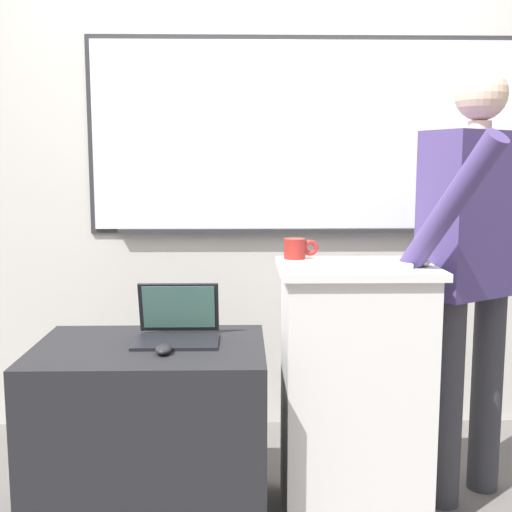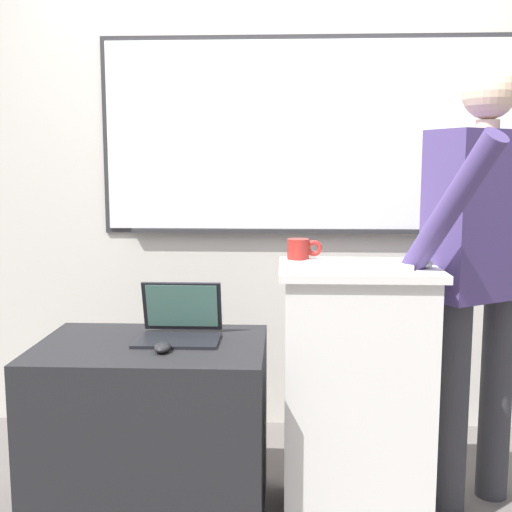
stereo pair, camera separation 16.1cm
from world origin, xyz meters
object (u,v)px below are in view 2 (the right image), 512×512
object	(u,v)px
computer_mouse_by_laptop	(163,347)
computer_mouse_by_keyboard	(424,263)
wireless_keyboard	(358,265)
lectern_podium	(355,393)
coffee_mug	(300,249)
side_desk	(153,431)
laptop	(180,322)
person_presenter	(482,256)

from	to	relation	value
computer_mouse_by_laptop	computer_mouse_by_keyboard	xyz separation A→B (m)	(0.97, 0.11, 0.31)
wireless_keyboard	computer_mouse_by_laptop	distance (m)	0.79
lectern_podium	coffee_mug	xyz separation A→B (m)	(-0.22, 0.16, 0.55)
lectern_podium	coffee_mug	distance (m)	0.61
side_desk	wireless_keyboard	world-z (taller)	wireless_keyboard
lectern_podium	laptop	size ratio (longest dim) A/B	3.10
laptop	coffee_mug	world-z (taller)	coffee_mug
side_desk	computer_mouse_by_laptop	world-z (taller)	computer_mouse_by_laptop
side_desk	laptop	size ratio (longest dim) A/B	2.69
laptop	wireless_keyboard	world-z (taller)	wireless_keyboard
coffee_mug	wireless_keyboard	bearing A→B (deg)	-45.95
side_desk	computer_mouse_by_laptop	bearing A→B (deg)	-58.77
laptop	computer_mouse_by_laptop	distance (m)	0.21
computer_mouse_by_keyboard	coffee_mug	world-z (taller)	coffee_mug
person_presenter	computer_mouse_by_keyboard	distance (m)	0.30
computer_mouse_by_keyboard	side_desk	bearing A→B (deg)	179.71
coffee_mug	computer_mouse_by_laptop	bearing A→B (deg)	-148.81
laptop	computer_mouse_by_keyboard	xyz separation A→B (m)	(0.94, -0.10, 0.26)
lectern_podium	laptop	bearing A→B (deg)	175.19
laptop	coffee_mug	xyz separation A→B (m)	(0.48, 0.10, 0.28)
coffee_mug	lectern_podium	bearing A→B (deg)	-36.51
person_presenter	computer_mouse_by_keyboard	xyz separation A→B (m)	(-0.26, -0.16, -0.01)
laptop	lectern_podium	bearing A→B (deg)	-4.81
lectern_podium	laptop	distance (m)	0.75
person_presenter	coffee_mug	world-z (taller)	person_presenter
person_presenter	computer_mouse_by_keyboard	world-z (taller)	person_presenter
wireless_keyboard	computer_mouse_by_keyboard	world-z (taller)	computer_mouse_by_keyboard
side_desk	coffee_mug	world-z (taller)	coffee_mug
laptop	side_desk	bearing A→B (deg)	-137.32
side_desk	laptop	xyz separation A→B (m)	(0.10, 0.09, 0.42)
side_desk	wireless_keyboard	bearing A→B (deg)	-1.80
person_presenter	laptop	distance (m)	1.23
computer_mouse_by_keyboard	wireless_keyboard	bearing A→B (deg)	-175.44
computer_mouse_by_laptop	coffee_mug	size ratio (longest dim) A/B	0.70
person_presenter	wireless_keyboard	size ratio (longest dim) A/B	4.62
wireless_keyboard	computer_mouse_by_laptop	world-z (taller)	wireless_keyboard
computer_mouse_by_keyboard	coffee_mug	xyz separation A→B (m)	(-0.46, 0.20, 0.03)
computer_mouse_by_laptop	coffee_mug	world-z (taller)	coffee_mug
side_desk	laptop	distance (m)	0.44
wireless_keyboard	lectern_podium	bearing A→B (deg)	85.37
person_presenter	laptop	size ratio (longest dim) A/B	5.40
wireless_keyboard	laptop	bearing A→B (deg)	170.36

